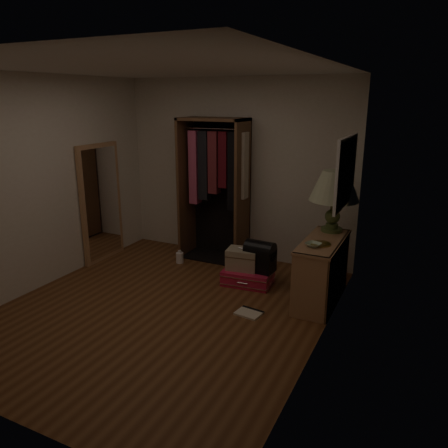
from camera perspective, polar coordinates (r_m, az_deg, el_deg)
The scene contains 13 objects.
ground at distance 5.11m, azimuth -7.85°, elevation -10.95°, with size 4.00×4.00×0.00m, color brown.
room_walls at distance 4.62m, azimuth -7.49°, elevation 5.85°, with size 3.52×4.02×2.60m.
console_bookshelf at distance 5.28m, azimuth 12.70°, elevation -5.63°, with size 0.42×1.12×0.75m.
open_wardrobe at distance 6.29m, azimuth -1.05°, elevation 6.07°, with size 0.99×0.50×2.05m.
floor_mirror at distance 6.56m, azimuth -15.74°, elevation 2.67°, with size 0.06×0.80×1.70m.
pink_suitcase at distance 5.68m, azimuth 3.14°, elevation -6.86°, with size 0.67×0.51×0.19m.
train_case at distance 5.61m, azimuth 2.44°, elevation -4.57°, with size 0.43×0.33×0.29m.
black_bag at distance 5.54m, azimuth 4.70°, elevation -4.12°, with size 0.39×0.27×0.40m.
table_lamp at distance 5.35m, azimuth 14.24°, elevation 4.66°, with size 0.74×0.74×0.74m.
brass_tray at distance 4.96m, azimuth 12.46°, elevation -2.54°, with size 0.25×0.25×0.01m.
ceramic_bowl at distance 4.87m, azimuth 11.59°, elevation -2.67°, with size 0.17×0.17×0.04m, color #B0D0AD.
white_jug at distance 6.39m, azimuth -5.80°, elevation -4.37°, with size 0.14×0.14×0.19m.
floor_book at distance 4.97m, azimuth 3.36°, elevation -11.47°, with size 0.30×0.26×0.03m.
Camera 1 is at (2.58, -3.75, 2.33)m, focal length 35.00 mm.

